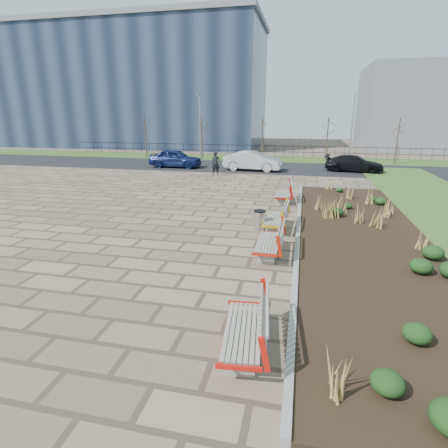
% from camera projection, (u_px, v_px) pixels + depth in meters
% --- Properties ---
extents(ground, '(120.00, 120.00, 0.00)m').
position_uv_depth(ground, '(145.00, 285.00, 9.36)').
color(ground, '#806A58').
rests_on(ground, ground).
extents(planting_bed, '(4.50, 18.00, 0.10)m').
position_uv_depth(planting_bed, '(363.00, 239.00, 12.70)').
color(planting_bed, black).
rests_on(planting_bed, ground).
extents(planting_curb, '(0.16, 18.00, 0.15)m').
position_uv_depth(planting_curb, '(298.00, 233.00, 13.18)').
color(planting_curb, gray).
rests_on(planting_curb, ground).
extents(grass_verge_far, '(80.00, 5.00, 0.04)m').
position_uv_depth(grass_verge_far, '(263.00, 159.00, 35.40)').
color(grass_verge_far, '#33511E').
rests_on(grass_verge_far, ground).
extents(road, '(80.00, 7.00, 0.02)m').
position_uv_depth(road, '(255.00, 167.00, 29.82)').
color(road, black).
rests_on(road, ground).
extents(bench_a, '(1.11, 2.18, 1.00)m').
position_uv_depth(bench_a, '(243.00, 327.00, 6.67)').
color(bench_a, red).
rests_on(bench_a, ground).
extents(bench_b, '(0.90, 2.10, 1.00)m').
position_uv_depth(bench_b, '(268.00, 240.00, 11.22)').
color(bench_b, red).
rests_on(bench_b, ground).
extents(bench_c, '(0.99, 2.14, 1.00)m').
position_uv_depth(bench_c, '(275.00, 217.00, 13.72)').
color(bench_c, gold).
rests_on(bench_c, ground).
extents(bench_d, '(1.05, 2.16, 1.00)m').
position_uv_depth(bench_d, '(282.00, 193.00, 18.00)').
color(bench_d, '#A80B0B').
rests_on(bench_d, ground).
extents(litter_bin, '(0.45, 0.45, 0.86)m').
position_uv_depth(litter_bin, '(259.00, 222.00, 13.40)').
color(litter_bin, '#B2B2B7').
rests_on(litter_bin, ground).
extents(pedestrian, '(0.74, 0.61, 1.73)m').
position_uv_depth(pedestrian, '(216.00, 164.00, 25.66)').
color(pedestrian, black).
rests_on(pedestrian, ground).
extents(car_blue, '(4.42, 1.82, 1.50)m').
position_uv_depth(car_blue, '(175.00, 158.00, 29.48)').
color(car_blue, '#121D52').
rests_on(car_blue, road).
extents(car_silver, '(4.72, 1.95, 1.52)m').
position_uv_depth(car_silver, '(253.00, 161.00, 27.84)').
color(car_silver, '#ABADB3').
rests_on(car_silver, road).
extents(car_black, '(4.59, 2.36, 1.27)m').
position_uv_depth(car_black, '(354.00, 163.00, 27.32)').
color(car_black, black).
rests_on(car_black, road).
extents(tree_a, '(1.40, 1.40, 4.00)m').
position_uv_depth(tree_a, '(146.00, 137.00, 35.88)').
color(tree_a, '#4C3D2D').
rests_on(tree_a, grass_verge_far).
extents(tree_b, '(1.40, 1.40, 4.00)m').
position_uv_depth(tree_b, '(202.00, 138.00, 34.64)').
color(tree_b, '#4C3D2D').
rests_on(tree_b, grass_verge_far).
extents(tree_c, '(1.40, 1.40, 4.00)m').
position_uv_depth(tree_c, '(262.00, 139.00, 33.39)').
color(tree_c, '#4C3D2D').
rests_on(tree_c, grass_verge_far).
extents(tree_d, '(1.40, 1.40, 4.00)m').
position_uv_depth(tree_d, '(327.00, 140.00, 32.15)').
color(tree_d, '#4C3D2D').
rests_on(tree_d, grass_verge_far).
extents(tree_e, '(1.40, 1.40, 4.00)m').
position_uv_depth(tree_e, '(397.00, 141.00, 30.91)').
color(tree_e, '#4C3D2D').
rests_on(tree_e, grass_verge_far).
extents(lamp_west, '(0.24, 0.60, 6.00)m').
position_uv_depth(lamp_west, '(200.00, 128.00, 33.87)').
color(lamp_west, gray).
rests_on(lamp_west, grass_verge_far).
extents(lamp_east, '(0.24, 0.60, 6.00)m').
position_uv_depth(lamp_east, '(352.00, 129.00, 30.97)').
color(lamp_east, gray).
rests_on(lamp_east, grass_verge_far).
extents(railing_fence, '(44.00, 0.10, 1.20)m').
position_uv_depth(railing_fence, '(265.00, 151.00, 36.61)').
color(railing_fence, black).
rests_on(railing_fence, grass_verge_far).
extents(building_glass, '(40.00, 14.00, 15.00)m').
position_uv_depth(building_glass, '(118.00, 90.00, 48.86)').
color(building_glass, '#192338').
rests_on(building_glass, ground).
extents(building_grey, '(18.00, 12.00, 10.00)m').
position_uv_depth(building_grey, '(440.00, 108.00, 42.78)').
color(building_grey, slate).
rests_on(building_grey, ground).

